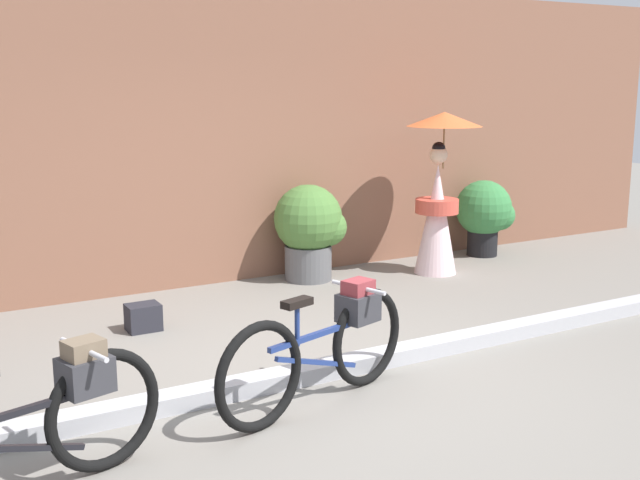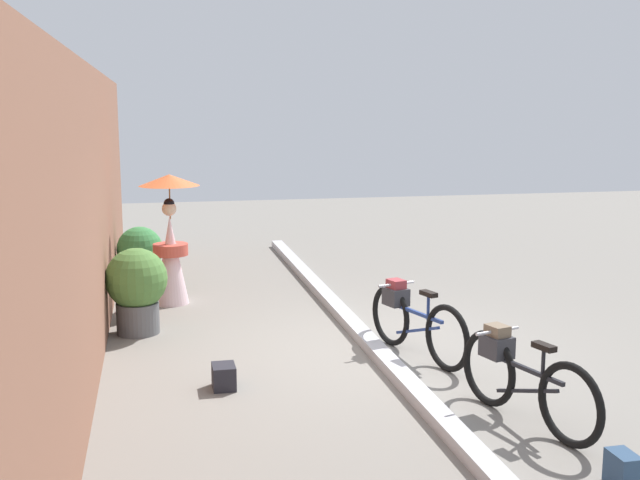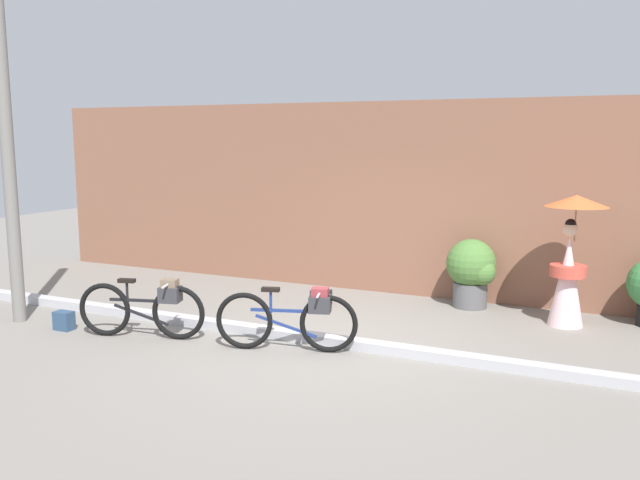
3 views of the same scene
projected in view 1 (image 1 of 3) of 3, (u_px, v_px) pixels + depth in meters
The scene contains 9 objects.
ground_plane at pixel (325, 377), 5.86m from camera, with size 30.00×30.00×0.00m, color gray.
building_wall at pixel (173, 137), 8.25m from camera, with size 14.00×0.40×3.19m, color brown.
sidewalk_curb at pixel (325, 370), 5.85m from camera, with size 14.00×0.20×0.12m, color #B2B2B7.
bicycle_near_officer at pixel (29, 424), 4.10m from camera, with size 1.68×0.61×0.80m.
bicycle_far_side at pixel (325, 344), 5.33m from camera, with size 1.71×0.65×0.80m.
person_with_parasol at pixel (439, 191), 8.87m from camera, with size 0.85×0.85×1.83m.
potted_plant_by_door at pixel (310, 227), 8.62m from camera, with size 0.77×0.75×1.06m.
potted_plant_small at pixel (486, 213), 9.85m from camera, with size 0.72×0.70×0.95m.
backpack_spare at pixel (144, 317), 6.93m from camera, with size 0.29×0.22×0.24m.
Camera 1 is at (-2.79, -4.79, 2.18)m, focal length 44.11 mm.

